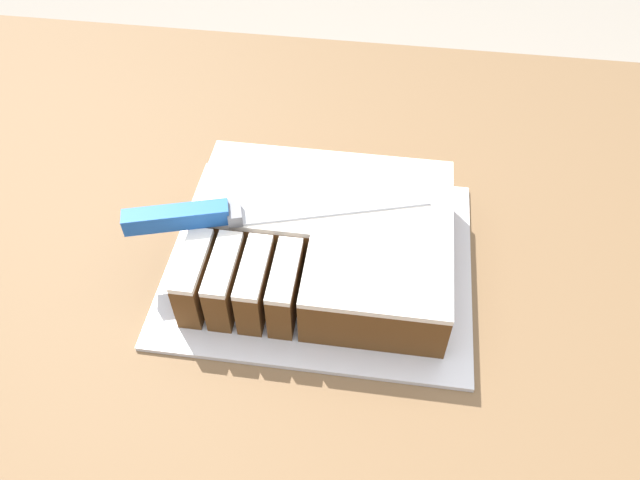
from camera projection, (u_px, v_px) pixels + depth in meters
name	position (u px, v px, depth m)	size (l,w,h in m)	color
countertop	(278.00, 445.00, 1.09)	(1.40, 1.10, 0.92)	brown
cake_board	(320.00, 261.00, 0.76)	(0.36, 0.30, 0.01)	silver
cake	(324.00, 238.00, 0.73)	(0.30, 0.24, 0.07)	brown
knife	(219.00, 214.00, 0.70)	(0.34, 0.12, 0.02)	silver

